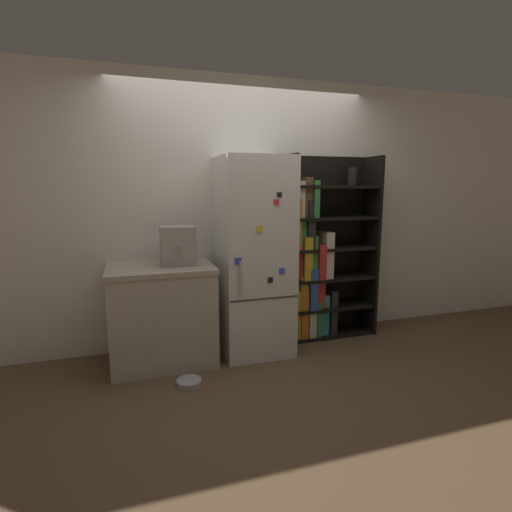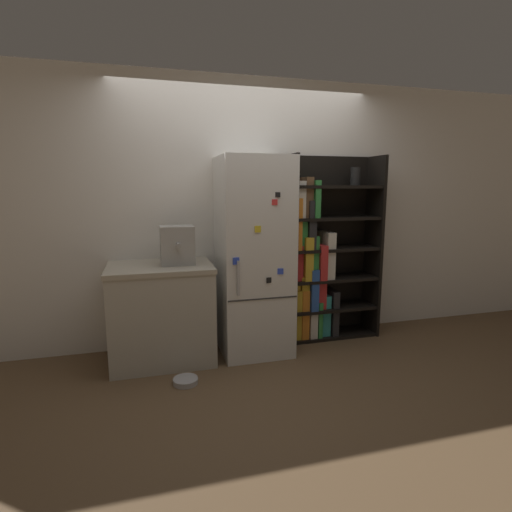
{
  "view_description": "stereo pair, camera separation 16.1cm",
  "coord_description": "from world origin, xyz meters",
  "px_view_note": "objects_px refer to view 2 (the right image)",
  "views": [
    {
      "loc": [
        -1.11,
        -3.37,
        1.56
      ],
      "look_at": [
        0.03,
        0.15,
        0.91
      ],
      "focal_mm": 28.0,
      "sensor_mm": 36.0,
      "label": 1
    },
    {
      "loc": [
        -0.95,
        -3.42,
        1.56
      ],
      "look_at": [
        0.03,
        0.15,
        0.91
      ],
      "focal_mm": 28.0,
      "sensor_mm": 36.0,
      "label": 2
    }
  ],
  "objects_px": {
    "bookshelf": "(319,261)",
    "pet_bowl": "(186,380)",
    "espresso_machine": "(177,245)",
    "refrigerator": "(253,257)"
  },
  "relations": [
    {
      "from": "refrigerator",
      "to": "bookshelf",
      "type": "distance_m",
      "value": 0.77
    },
    {
      "from": "refrigerator",
      "to": "pet_bowl",
      "type": "height_order",
      "value": "refrigerator"
    },
    {
      "from": "espresso_machine",
      "to": "pet_bowl",
      "type": "height_order",
      "value": "espresso_machine"
    },
    {
      "from": "pet_bowl",
      "to": "bookshelf",
      "type": "bearing_deg",
      "value": 25.55
    },
    {
      "from": "pet_bowl",
      "to": "refrigerator",
      "type": "bearing_deg",
      "value": 36.68
    },
    {
      "from": "espresso_machine",
      "to": "pet_bowl",
      "type": "bearing_deg",
      "value": -91.01
    },
    {
      "from": "refrigerator",
      "to": "bookshelf",
      "type": "bearing_deg",
      "value": 12.74
    },
    {
      "from": "bookshelf",
      "to": "pet_bowl",
      "type": "bearing_deg",
      "value": -154.45
    },
    {
      "from": "espresso_machine",
      "to": "refrigerator",
      "type": "bearing_deg",
      "value": 0.08
    },
    {
      "from": "bookshelf",
      "to": "pet_bowl",
      "type": "relative_size",
      "value": 9.3
    }
  ]
}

